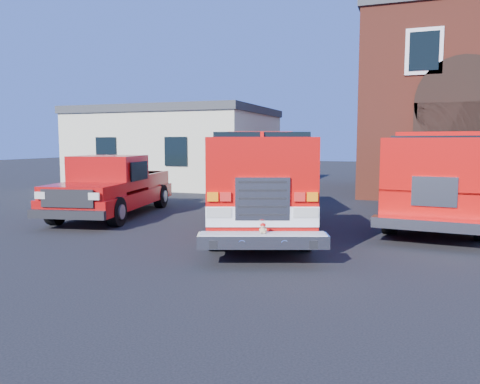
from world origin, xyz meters
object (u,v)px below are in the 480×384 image
(pickup_truck, at_px, (113,187))
(secondary_truck, at_px, (440,173))
(side_building, at_px, (178,146))
(fire_engine, at_px, (256,179))

(pickup_truck, bearing_deg, secondary_truck, 14.66)
(side_building, distance_m, fire_engine, 14.37)
(side_building, bearing_deg, pickup_truck, -73.10)
(side_building, bearing_deg, fire_engine, -53.54)
(side_building, xyz_separation_m, secondary_truck, (13.54, -8.46, -0.71))
(pickup_truck, distance_m, secondary_truck, 10.52)
(pickup_truck, bearing_deg, fire_engine, -4.67)
(secondary_truck, bearing_deg, side_building, 148.00)
(side_building, distance_m, secondary_truck, 15.98)
(side_building, xyz_separation_m, fire_engine, (8.52, -11.54, -0.82))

